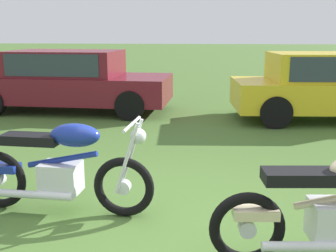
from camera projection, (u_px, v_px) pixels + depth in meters
name	position (u px, v px, depth m)	size (l,w,h in m)	color
ground_plane	(169.00, 232.00, 3.85)	(120.00, 120.00, 0.00)	#476B2D
motorcycle_blue	(61.00, 168.00, 4.18)	(2.02, 0.64, 1.02)	black
car_burgundy	(70.00, 77.00, 9.58)	(4.64, 2.08, 1.43)	maroon
car_yellow	(328.00, 83.00, 8.57)	(4.15, 2.04, 1.43)	gold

